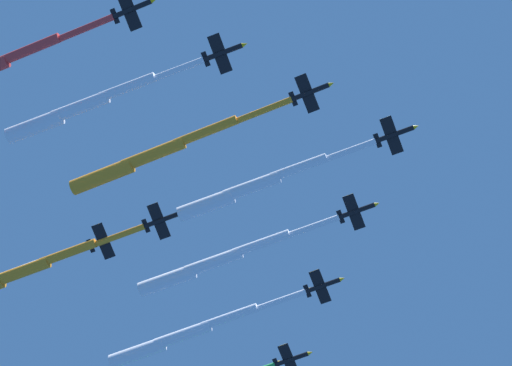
{
  "coord_description": "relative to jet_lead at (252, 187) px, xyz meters",
  "views": [
    {
      "loc": [
        75.0,
        -32.75,
        -13.32
      ],
      "look_at": [
        0.0,
        0.0,
        179.33
      ],
      "focal_mm": 65.39,
      "sensor_mm": 36.0,
      "label": 1
    }
  ],
  "objects": [
    {
      "name": "jet_port_mid",
      "position": [
        -43.79,
        0.56,
        2.31
      ],
      "size": [
        46.06,
        44.56,
        4.15
      ],
      "color": "black"
    },
    {
      "name": "jet_starboard_inner",
      "position": [
        -2.27,
        -23.14,
        1.22
      ],
      "size": [
        47.72,
        45.41,
        4.22
      ],
      "color": "black"
    },
    {
      "name": "jet_trail_port",
      "position": [
        -41.17,
        -40.69,
        -0.38
      ],
      "size": [
        45.18,
        44.12,
        4.28
      ],
      "color": "black"
    },
    {
      "name": "jet_port_inner",
      "position": [
        -22.3,
        -0.25,
        2.28
      ],
      "size": [
        44.98,
        44.01,
        4.17
      ],
      "color": "black"
    },
    {
      "name": "jet_starboard_mid",
      "position": [
        2.52,
        -41.41,
        -0.45
      ],
      "size": [
        41.91,
        41.62,
        4.29
      ],
      "color": "black"
    },
    {
      "name": "jet_lead",
      "position": [
        0.0,
        0.0,
        0.0
      ],
      "size": [
        42.7,
        41.88,
        4.3
      ],
      "color": "black"
    }
  ]
}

